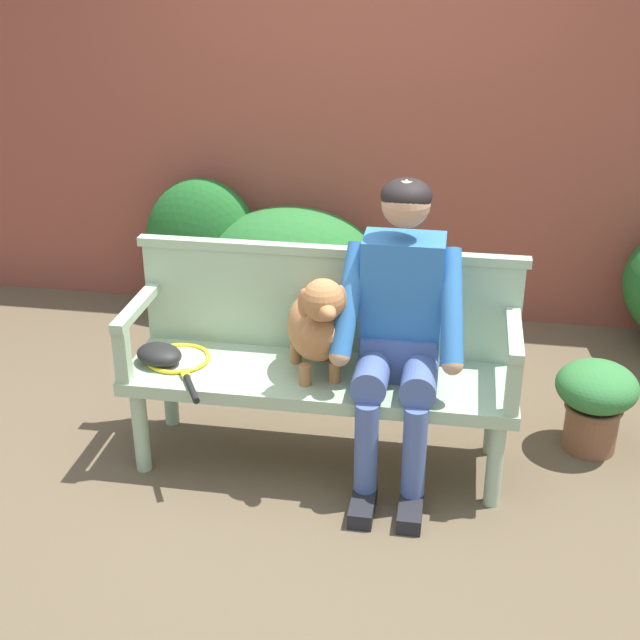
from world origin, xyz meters
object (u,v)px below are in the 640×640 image
(baseball_glove, at_px, (159,355))
(potted_plant, at_px, (595,399))
(garden_bench, at_px, (320,383))
(person_seated, at_px, (400,323))
(tennis_racket, at_px, (180,361))
(dog_on_bench, at_px, (317,324))

(baseball_glove, xyz_separation_m, potted_plant, (1.96, 0.36, -0.24))
(garden_bench, xyz_separation_m, person_seated, (0.34, -0.02, 0.33))
(person_seated, bearing_deg, potted_plant, 20.14)
(person_seated, distance_m, baseball_glove, 1.09)
(tennis_racket, height_order, baseball_glove, baseball_glove)
(dog_on_bench, bearing_deg, baseball_glove, -179.89)
(garden_bench, xyz_separation_m, baseball_glove, (-0.72, -0.04, 0.10))
(tennis_racket, xyz_separation_m, potted_plant, (1.87, 0.33, -0.21))
(baseball_glove, bearing_deg, tennis_racket, 37.26)
(person_seated, height_order, dog_on_bench, person_seated)
(person_seated, distance_m, dog_on_bench, 0.35)
(person_seated, distance_m, tennis_racket, 1.01)
(baseball_glove, bearing_deg, dog_on_bench, 22.87)
(person_seated, height_order, potted_plant, person_seated)
(tennis_racket, bearing_deg, garden_bench, 2.04)
(person_seated, bearing_deg, tennis_racket, -179.64)
(person_seated, height_order, tennis_racket, person_seated)
(person_seated, bearing_deg, baseball_glove, -178.49)
(dog_on_bench, bearing_deg, potted_plant, 15.92)
(garden_bench, height_order, potted_plant, garden_bench)
(tennis_racket, relative_size, baseball_glove, 2.58)
(dog_on_bench, relative_size, potted_plant, 1.13)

